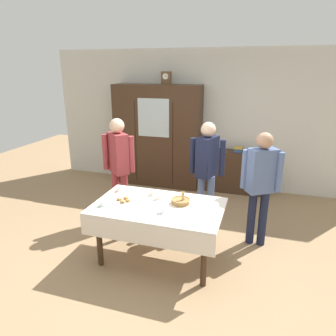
% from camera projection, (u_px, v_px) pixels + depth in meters
% --- Properties ---
extents(ground_plane, '(12.00, 12.00, 0.00)m').
position_uv_depth(ground_plane, '(164.00, 250.00, 4.15)').
color(ground_plane, '#997A56').
rests_on(ground_plane, ground).
extents(back_wall, '(6.40, 0.10, 2.70)m').
position_uv_depth(back_wall, '(205.00, 120.00, 6.14)').
color(back_wall, silver).
rests_on(back_wall, ground).
extents(dining_table, '(1.57, 0.96, 0.75)m').
position_uv_depth(dining_table, '(157.00, 214.00, 3.74)').
color(dining_table, '#3D2819').
rests_on(dining_table, ground).
extents(wall_cabinet, '(1.75, 0.46, 2.03)m').
position_uv_depth(wall_cabinet, '(157.00, 136.00, 6.23)').
color(wall_cabinet, '#3D2819').
rests_on(wall_cabinet, ground).
extents(mantel_clock, '(0.18, 0.11, 0.24)m').
position_uv_depth(mantel_clock, '(166.00, 78.00, 5.82)').
color(mantel_clock, brown).
rests_on(mantel_clock, wall_cabinet).
extents(bookshelf_low, '(1.17, 0.35, 0.81)m').
position_uv_depth(bookshelf_low, '(237.00, 172.00, 6.01)').
color(bookshelf_low, '#3D2819').
rests_on(bookshelf_low, ground).
extents(book_stack, '(0.17, 0.20, 0.09)m').
position_uv_depth(book_stack, '(238.00, 149.00, 5.87)').
color(book_stack, '#2D5184').
rests_on(book_stack, bookshelf_low).
extents(tea_cup_near_left, '(0.13, 0.13, 0.06)m').
position_uv_depth(tea_cup_near_left, '(119.00, 189.00, 4.15)').
color(tea_cup_near_left, white).
rests_on(tea_cup_near_left, dining_table).
extents(tea_cup_mid_left, '(0.13, 0.13, 0.06)m').
position_uv_depth(tea_cup_mid_left, '(153.00, 193.00, 4.02)').
color(tea_cup_mid_left, white).
rests_on(tea_cup_mid_left, dining_table).
extents(tea_cup_back_edge, '(0.13, 0.13, 0.06)m').
position_uv_depth(tea_cup_back_edge, '(103.00, 204.00, 3.70)').
color(tea_cup_back_edge, silver).
rests_on(tea_cup_back_edge, dining_table).
extents(tea_cup_far_left, '(0.13, 0.13, 0.06)m').
position_uv_depth(tea_cup_far_left, '(163.00, 211.00, 3.52)').
color(tea_cup_far_left, white).
rests_on(tea_cup_far_left, dining_table).
extents(tea_cup_near_right, '(0.13, 0.13, 0.06)m').
position_uv_depth(tea_cup_near_right, '(159.00, 197.00, 3.89)').
color(tea_cup_near_right, white).
rests_on(tea_cup_near_right, dining_table).
extents(bread_basket, '(0.24, 0.24, 0.16)m').
position_uv_depth(bread_basket, '(181.00, 201.00, 3.77)').
color(bread_basket, '#9E7542').
rests_on(bread_basket, dining_table).
extents(pastry_plate, '(0.28, 0.28, 0.05)m').
position_uv_depth(pastry_plate, '(124.00, 201.00, 3.83)').
color(pastry_plate, white).
rests_on(pastry_plate, dining_table).
extents(spoon_front_edge, '(0.12, 0.02, 0.01)m').
position_uv_depth(spoon_front_edge, '(131.00, 213.00, 3.52)').
color(spoon_front_edge, silver).
rests_on(spoon_front_edge, dining_table).
extents(spoon_near_left, '(0.12, 0.02, 0.01)m').
position_uv_depth(spoon_near_left, '(211.00, 206.00, 3.70)').
color(spoon_near_left, silver).
rests_on(spoon_near_left, dining_table).
extents(spoon_back_edge, '(0.12, 0.02, 0.01)m').
position_uv_depth(spoon_back_edge, '(151.00, 211.00, 3.58)').
color(spoon_back_edge, silver).
rests_on(spoon_back_edge, dining_table).
extents(person_by_cabinet, '(0.52, 0.41, 1.61)m').
position_uv_depth(person_by_cabinet, '(207.00, 164.00, 4.56)').
color(person_by_cabinet, slate).
rests_on(person_by_cabinet, ground).
extents(person_behind_table_left, '(0.52, 0.39, 1.64)m').
position_uv_depth(person_behind_table_left, '(119.00, 161.00, 4.67)').
color(person_behind_table_left, '#933338').
rests_on(person_behind_table_left, ground).
extents(person_beside_shelf, '(0.52, 0.36, 1.58)m').
position_uv_depth(person_beside_shelf, '(261.00, 179.00, 4.02)').
color(person_beside_shelf, '#191E38').
rests_on(person_beside_shelf, ground).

